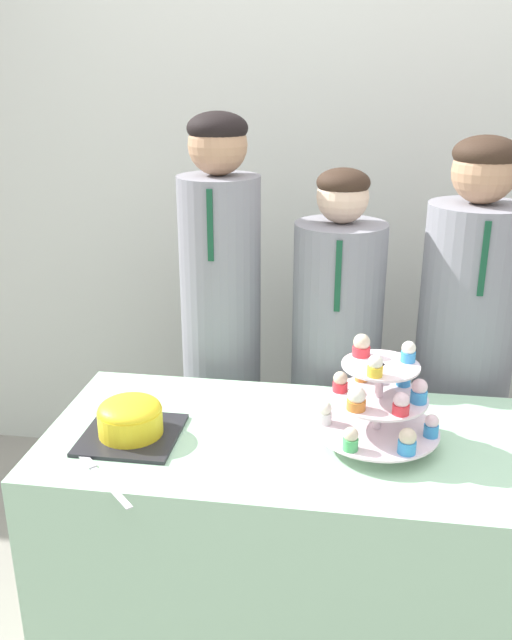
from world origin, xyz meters
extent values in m
cube|color=silver|center=(0.00, 1.46, 1.35)|extent=(9.00, 0.06, 2.70)
cube|color=#A8DBB2|center=(0.00, 0.32, 0.38)|extent=(1.47, 0.63, 0.76)
cube|color=#232328|center=(-0.50, 0.25, 0.76)|extent=(0.25, 0.25, 0.01)
cylinder|color=yellow|center=(-0.50, 0.25, 0.80)|extent=(0.17, 0.17, 0.07)
ellipsoid|color=yellow|center=(-0.50, 0.25, 0.84)|extent=(0.17, 0.17, 0.06)
cube|color=silver|center=(-0.47, 0.02, 0.76)|extent=(0.15, 0.15, 0.00)
cube|color=#B2B2B7|center=(-0.57, 0.12, 0.76)|extent=(0.07, 0.07, 0.01)
cylinder|color=silver|center=(0.14, 0.31, 0.87)|extent=(0.02, 0.02, 0.22)
cylinder|color=silver|center=(0.14, 0.31, 0.80)|extent=(0.32, 0.32, 0.01)
cylinder|color=silver|center=(0.14, 0.31, 0.89)|extent=(0.25, 0.25, 0.01)
cylinder|color=silver|center=(0.14, 0.31, 0.98)|extent=(0.19, 0.19, 0.01)
cylinder|color=#4CB766|center=(0.07, 0.19, 0.82)|extent=(0.04, 0.04, 0.03)
sphere|color=beige|center=(0.07, 0.19, 0.84)|extent=(0.04, 0.04, 0.04)
cylinder|color=#3893DB|center=(0.20, 0.20, 0.82)|extent=(0.04, 0.04, 0.03)
sphere|color=beige|center=(0.20, 0.20, 0.85)|extent=(0.04, 0.04, 0.04)
cylinder|color=#3893DB|center=(0.27, 0.29, 0.82)|extent=(0.04, 0.04, 0.03)
sphere|color=silver|center=(0.27, 0.29, 0.85)|extent=(0.04, 0.04, 0.04)
cylinder|color=#3893DB|center=(0.22, 0.41, 0.82)|extent=(0.04, 0.04, 0.03)
sphere|color=beige|center=(0.22, 0.41, 0.84)|extent=(0.04, 0.04, 0.04)
cylinder|color=orange|center=(0.09, 0.43, 0.82)|extent=(0.05, 0.05, 0.03)
sphere|color=#F4E5C6|center=(0.09, 0.43, 0.84)|extent=(0.04, 0.04, 0.04)
cylinder|color=white|center=(0.00, 0.32, 0.82)|extent=(0.04, 0.04, 0.03)
sphere|color=white|center=(0.00, 0.32, 0.84)|extent=(0.04, 0.04, 0.04)
cylinder|color=orange|center=(0.08, 0.23, 0.90)|extent=(0.05, 0.05, 0.02)
sphere|color=white|center=(0.08, 0.23, 0.93)|extent=(0.04, 0.04, 0.04)
cylinder|color=#E5333D|center=(0.18, 0.23, 0.90)|extent=(0.04, 0.04, 0.02)
sphere|color=silver|center=(0.18, 0.23, 0.93)|extent=(0.04, 0.04, 0.04)
cylinder|color=#3893DB|center=(0.23, 0.29, 0.91)|extent=(0.04, 0.04, 0.03)
sphere|color=silver|center=(0.23, 0.29, 0.93)|extent=(0.04, 0.04, 0.04)
cylinder|color=#3893DB|center=(0.20, 0.39, 0.91)|extent=(0.04, 0.04, 0.03)
sphere|color=beige|center=(0.20, 0.39, 0.93)|extent=(0.04, 0.04, 0.04)
cylinder|color=orange|center=(0.09, 0.40, 0.91)|extent=(0.04, 0.04, 0.03)
sphere|color=#F4E5C6|center=(0.09, 0.40, 0.93)|extent=(0.03, 0.03, 0.03)
cylinder|color=#E5333D|center=(0.04, 0.33, 0.90)|extent=(0.04, 0.04, 0.02)
sphere|color=beige|center=(0.04, 0.33, 0.93)|extent=(0.04, 0.04, 0.04)
cylinder|color=#3893DB|center=(0.20, 0.34, 0.99)|extent=(0.04, 0.04, 0.03)
sphere|color=white|center=(0.20, 0.34, 1.02)|extent=(0.04, 0.04, 0.04)
cylinder|color=#E5333D|center=(0.09, 0.36, 0.99)|extent=(0.05, 0.05, 0.02)
sphere|color=beige|center=(0.09, 0.36, 1.02)|extent=(0.04, 0.04, 0.04)
cylinder|color=yellow|center=(0.12, 0.24, 0.99)|extent=(0.04, 0.04, 0.02)
sphere|color=white|center=(0.12, 0.24, 1.02)|extent=(0.04, 0.04, 0.04)
cylinder|color=gray|center=(-0.38, 0.85, 0.68)|extent=(0.27, 0.27, 1.36)
sphere|color=tan|center=(-0.38, 0.85, 1.45)|extent=(0.19, 0.19, 0.19)
ellipsoid|color=black|center=(-0.38, 0.85, 1.50)|extent=(0.19, 0.19, 0.10)
cube|color=#14472D|center=(-0.38, 0.72, 1.23)|extent=(0.02, 0.01, 0.22)
cylinder|color=gray|center=(0.01, 0.85, 0.61)|extent=(0.30, 0.30, 1.22)
sphere|color=beige|center=(0.01, 0.85, 1.30)|extent=(0.16, 0.16, 0.16)
ellipsoid|color=#332319|center=(0.01, 0.85, 1.34)|extent=(0.17, 0.17, 0.09)
cube|color=#14472D|center=(0.01, 0.70, 1.09)|extent=(0.02, 0.01, 0.22)
cylinder|color=gray|center=(0.42, 0.85, 0.64)|extent=(0.31, 0.31, 1.29)
sphere|color=tan|center=(0.42, 0.85, 1.38)|extent=(0.19, 0.19, 0.19)
ellipsoid|color=#332319|center=(0.42, 0.85, 1.44)|extent=(0.20, 0.20, 0.11)
cube|color=#14472D|center=(0.42, 0.69, 1.16)|extent=(0.02, 0.01, 0.22)
camera|label=1|loc=(0.06, -1.25, 1.66)|focal=38.00mm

